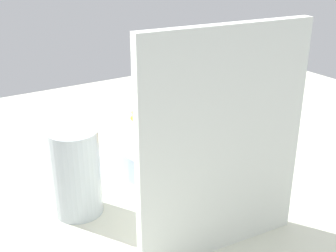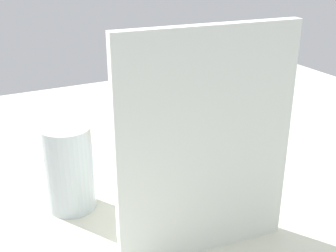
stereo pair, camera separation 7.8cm
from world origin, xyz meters
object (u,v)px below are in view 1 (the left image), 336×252
at_px(cutting_board, 223,146).
at_px(fruit_bowl, 168,154).
at_px(orange_front_left, 154,133).
at_px(banana_bunch, 171,120).
at_px(thermos_tumbler, 76,172).
at_px(orange_center, 169,120).
at_px(orange_front_right, 185,129).
at_px(jar_lid, 65,173).

bearing_deg(cutting_board, fruit_bowl, -101.23).
height_order(orange_front_left, banana_bunch, banana_bunch).
distance_m(banana_bunch, thermos_tumbler, 0.27).
bearing_deg(banana_bunch, thermos_tumbler, 18.88).
bearing_deg(cutting_board, orange_center, -103.73).
height_order(cutting_board, thermos_tumbler, cutting_board).
xyz_separation_m(cutting_board, thermos_tumbler, (0.16, -0.22, -0.10)).
relative_size(fruit_bowl, orange_front_left, 2.96).
bearing_deg(orange_center, orange_front_right, 89.34).
relative_size(orange_center, cutting_board, 0.21).
bearing_deg(cutting_board, orange_front_left, -93.23).
xyz_separation_m(fruit_bowl, orange_front_left, (0.04, 0.01, 0.07)).
bearing_deg(jar_lid, fruit_bowl, 159.49).
distance_m(orange_center, jar_lid, 0.25).
bearing_deg(orange_front_left, cutting_board, 82.42).
height_order(fruit_bowl, orange_front_right, orange_front_right).
height_order(fruit_bowl, orange_center, orange_center).
bearing_deg(cutting_board, orange_front_right, -107.81).
xyz_separation_m(orange_front_left, orange_front_right, (-0.07, 0.02, 0.00)).
bearing_deg(fruit_bowl, cutting_board, 74.42).
height_order(fruit_bowl, thermos_tumbler, thermos_tumbler).
height_order(orange_front_right, cutting_board, cutting_board).
xyz_separation_m(orange_front_left, banana_bunch, (-0.06, -0.03, 0.00)).
bearing_deg(orange_center, banana_bunch, 78.16).
distance_m(orange_front_right, jar_lid, 0.27).
xyz_separation_m(orange_center, banana_bunch, (0.00, 0.01, 0.00)).
bearing_deg(fruit_bowl, orange_center, -125.78).
relative_size(fruit_bowl, orange_front_right, 2.96).
distance_m(fruit_bowl, orange_front_left, 0.08).
height_order(orange_front_right, banana_bunch, banana_bunch).
distance_m(orange_front_left, orange_center, 0.08).
distance_m(fruit_bowl, thermos_tumbler, 0.25).
relative_size(orange_front_right, thermos_tumbler, 0.47).
bearing_deg(orange_front_right, banana_bunch, -88.12).
xyz_separation_m(fruit_bowl, banana_bunch, (-0.02, -0.02, 0.07)).
relative_size(fruit_bowl, thermos_tumbler, 1.38).
distance_m(cutting_board, thermos_tumbler, 0.28).
relative_size(fruit_bowl, banana_bunch, 1.29).
distance_m(fruit_bowl, banana_bunch, 0.08).
distance_m(fruit_bowl, cutting_board, 0.33).
bearing_deg(banana_bunch, cutting_board, 71.69).
relative_size(orange_center, banana_bunch, 0.44).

